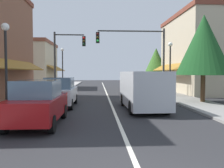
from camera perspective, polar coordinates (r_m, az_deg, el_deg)
ground_plane at (r=21.52m, az=-1.12°, el=-2.69°), size 80.00×80.00×0.00m
sidewalk_left at (r=21.99m, az=-15.60°, el=-2.52°), size 2.60×56.00×0.12m
sidewalk_right at (r=22.41m, az=13.09°, el=-2.38°), size 2.60×56.00×0.12m
lane_center_stripe at (r=21.52m, az=-1.12°, el=-2.68°), size 0.14×52.00×0.01m
storefront_right_block at (r=25.68m, az=20.68°, el=6.74°), size 6.84×10.20×7.79m
storefront_far_left at (r=32.53m, az=-18.53°, el=4.34°), size 6.35×8.20×5.99m
parked_car_nearest_left at (r=9.80m, az=-17.30°, el=-4.34°), size 1.81×4.12×1.77m
parked_car_second_left at (r=14.64m, az=-12.36°, el=-1.93°), size 1.79×4.10×1.77m
van_in_lane at (r=13.31m, az=7.38°, el=-1.20°), size 2.10×5.23×2.12m
traffic_signal_mast_arm at (r=20.53m, az=6.80°, el=8.25°), size 5.90×0.50×5.81m
traffic_signal_left_corner at (r=22.38m, az=-11.25°, el=7.15°), size 2.92×0.50×5.76m
street_lamp_left_near at (r=11.91m, az=-24.13°, el=6.77°), size 0.36×0.36×4.31m
street_lamp_right_mid at (r=20.00m, az=13.79°, el=5.62°), size 0.36×0.36×4.52m
street_lamp_left_far at (r=27.75m, az=-11.79°, el=5.21°), size 0.36×0.36×4.82m
tree_right_near at (r=16.97m, az=21.13°, el=8.72°), size 3.61×3.61×5.87m
tree_right_far at (r=30.12m, az=10.53°, el=5.60°), size 2.75×2.75×5.08m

